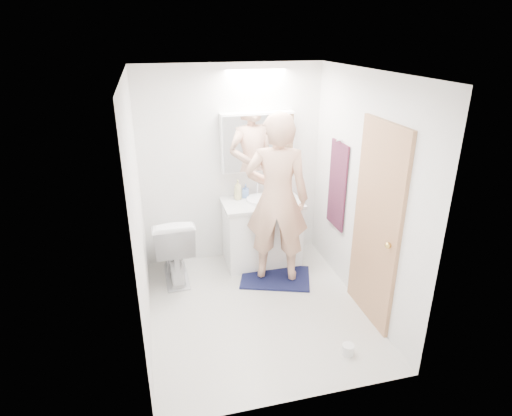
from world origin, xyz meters
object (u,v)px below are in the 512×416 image
object	(u,v)px
soap_bottle_b	(246,191)
medicine_cabinet	(257,142)
soap_bottle_a	(238,190)
toilet	(173,246)
vanity_cabinet	(262,234)
toilet_paper_roll	(348,349)
toothbrush_cup	(280,192)
person	(277,199)

from	to	relation	value
soap_bottle_b	medicine_cabinet	bearing A→B (deg)	10.95
soap_bottle_a	toilet	bearing A→B (deg)	-162.25
vanity_cabinet	soap_bottle_b	bearing A→B (deg)	131.69
soap_bottle_a	toilet_paper_roll	xyz separation A→B (m)	(0.59, -1.98, -0.89)
soap_bottle_b	toothbrush_cup	distance (m)	0.44
medicine_cabinet	toilet	distance (m)	1.57
toilet	soap_bottle_a	xyz separation A→B (m)	(0.83, 0.27, 0.53)
soap_bottle_a	medicine_cabinet	bearing A→B (deg)	13.08
soap_bottle_b	toilet_paper_roll	distance (m)	2.24
soap_bottle_a	soap_bottle_b	world-z (taller)	soap_bottle_a
toothbrush_cup	vanity_cabinet	bearing A→B (deg)	-150.03
soap_bottle_b	toilet_paper_roll	size ratio (longest dim) A/B	1.53
toilet_paper_roll	soap_bottle_b	bearing A→B (deg)	103.53
vanity_cabinet	soap_bottle_a	size ratio (longest dim) A/B	3.64
medicine_cabinet	soap_bottle_a	size ratio (longest dim) A/B	3.56
person	toilet_paper_roll	bearing A→B (deg)	120.25
vanity_cabinet	toilet	bearing A→B (deg)	-173.98
toilet	person	size ratio (longest dim) A/B	0.42
medicine_cabinet	toilet	world-z (taller)	medicine_cabinet
soap_bottle_b	person	bearing A→B (deg)	-70.96
person	toilet_paper_roll	xyz separation A→B (m)	(0.27, -1.39, -0.96)
medicine_cabinet	toilet	bearing A→B (deg)	-163.34
vanity_cabinet	soap_bottle_b	world-z (taller)	soap_bottle_b
vanity_cabinet	person	world-z (taller)	person
vanity_cabinet	toilet	distance (m)	1.10
toilet	toilet_paper_roll	bearing A→B (deg)	128.54
medicine_cabinet	toilet_paper_roll	xyz separation A→B (m)	(0.33, -2.04, -1.45)
medicine_cabinet	soap_bottle_b	distance (m)	0.62
toilet_paper_roll	person	bearing A→B (deg)	101.00
toilet_paper_roll	medicine_cabinet	bearing A→B (deg)	99.16
soap_bottle_a	soap_bottle_b	bearing A→B (deg)	16.21
person	toilet	bearing A→B (deg)	3.53
toothbrush_cup	toilet_paper_roll	world-z (taller)	toothbrush_cup
person	toothbrush_cup	xyz separation A→B (m)	(0.22, 0.60, -0.15)
vanity_cabinet	soap_bottle_a	bearing A→B (deg)	150.35
person	medicine_cabinet	bearing A→B (deg)	-65.64
vanity_cabinet	medicine_cabinet	size ratio (longest dim) A/B	1.02
person	soap_bottle_a	world-z (taller)	person
toothbrush_cup	person	bearing A→B (deg)	-110.65
toilet_paper_roll	toilet	bearing A→B (deg)	129.52
soap_bottle_b	vanity_cabinet	bearing A→B (deg)	-48.31
toilet	toilet_paper_roll	world-z (taller)	toilet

